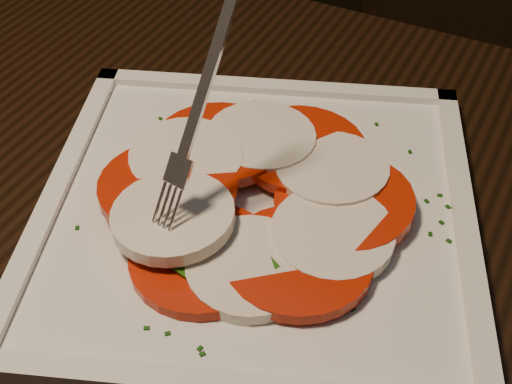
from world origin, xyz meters
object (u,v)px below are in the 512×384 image
object	(u,v)px
chair	(475,45)
plate	(256,215)
fork	(209,102)
table	(97,340)

from	to	relation	value
chair	plate	world-z (taller)	chair
chair	fork	world-z (taller)	chair
plate	fork	distance (m)	0.10
chair	fork	distance (m)	0.76
chair	plate	xyz separation A→B (m)	(0.02, -0.68, 0.22)
table	plate	world-z (taller)	plate
chair	fork	xyz separation A→B (m)	(-0.01, -0.69, 0.32)
chair	table	bearing A→B (deg)	-100.18
fork	plate	bearing A→B (deg)	30.98
table	plate	bearing A→B (deg)	45.09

